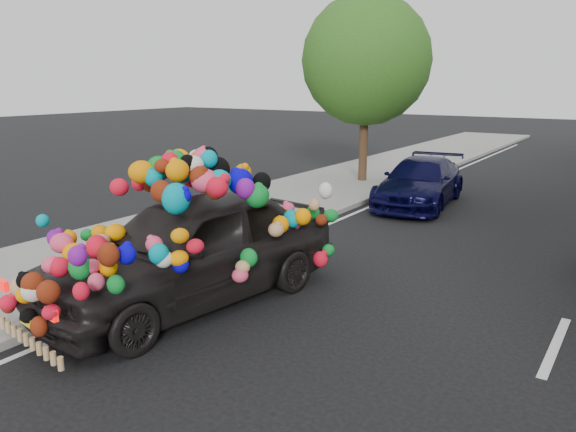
% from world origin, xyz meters
% --- Properties ---
extents(ground, '(100.00, 100.00, 0.00)m').
position_xyz_m(ground, '(0.00, 0.00, 0.00)').
color(ground, black).
rests_on(ground, ground).
extents(sidewalk, '(4.00, 60.00, 0.12)m').
position_xyz_m(sidewalk, '(-4.30, 0.00, 0.06)').
color(sidewalk, gray).
rests_on(sidewalk, ground).
extents(kerb, '(0.15, 60.00, 0.13)m').
position_xyz_m(kerb, '(-2.35, 0.00, 0.07)').
color(kerb, gray).
rests_on(kerb, ground).
extents(lane_markings, '(6.00, 50.00, 0.01)m').
position_xyz_m(lane_markings, '(3.60, 0.00, 0.01)').
color(lane_markings, silver).
rests_on(lane_markings, ground).
extents(tree_near_sidewalk, '(4.20, 4.20, 6.13)m').
position_xyz_m(tree_near_sidewalk, '(-3.80, 9.50, 4.02)').
color(tree_near_sidewalk, '#332114').
rests_on(tree_near_sidewalk, ground).
extents(plush_art_car, '(3.18, 5.51, 2.35)m').
position_xyz_m(plush_art_car, '(-1.41, -1.43, 1.22)').
color(plush_art_car, black).
rests_on(plush_art_car, ground).
extents(navy_sedan, '(2.27, 4.59, 1.28)m').
position_xyz_m(navy_sedan, '(-0.98, 7.31, 0.64)').
color(navy_sedan, black).
rests_on(navy_sedan, ground).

